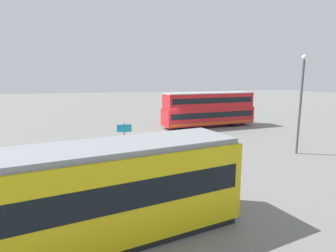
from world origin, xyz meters
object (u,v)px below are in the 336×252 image
at_px(pedestrian_near_railing, 164,141).
at_px(street_lamp, 301,97).
at_px(tram_yellow, 37,204).
at_px(double_decker_bus, 209,109).
at_px(info_sign, 124,135).

bearing_deg(pedestrian_near_railing, street_lamp, 165.31).
bearing_deg(tram_yellow, pedestrian_near_railing, -124.14).
xyz_separation_m(double_decker_bus, tram_yellow, (14.74, 19.61, -0.26)).
bearing_deg(double_decker_bus, street_lamp, 97.77).
bearing_deg(street_lamp, double_decker_bus, -82.23).
xyz_separation_m(pedestrian_near_railing, info_sign, (2.91, 0.58, 0.72)).
relative_size(tram_yellow, pedestrian_near_railing, 7.96).
xyz_separation_m(double_decker_bus, pedestrian_near_railing, (7.95, 9.59, -0.98)).
relative_size(tram_yellow, street_lamp, 1.97).
distance_m(double_decker_bus, street_lamp, 12.41).
xyz_separation_m(double_decker_bus, street_lamp, (-1.65, 12.11, 2.17)).
height_order(tram_yellow, info_sign, tram_yellow).
relative_size(pedestrian_near_railing, street_lamp, 0.25).
distance_m(pedestrian_near_railing, info_sign, 3.05).
height_order(tram_yellow, pedestrian_near_railing, tram_yellow).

